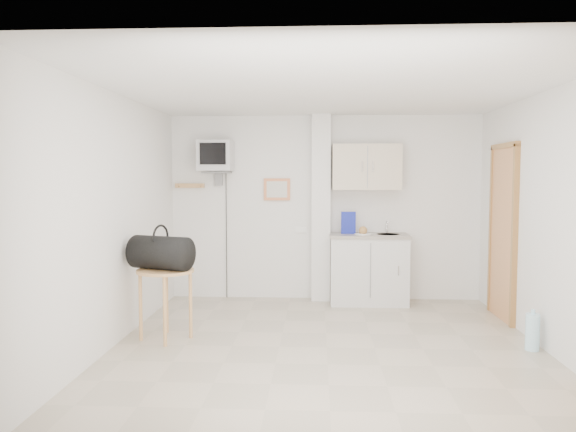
# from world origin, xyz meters

# --- Properties ---
(ground) EXTENTS (4.50, 4.50, 0.00)m
(ground) POSITION_xyz_m (0.00, 0.00, 0.00)
(ground) COLOR #B4A58E
(ground) RESTS_ON ground
(room_envelope) EXTENTS (4.24, 4.54, 2.55)m
(room_envelope) POSITION_xyz_m (0.24, 0.09, 1.54)
(room_envelope) COLOR white
(room_envelope) RESTS_ON ground
(kitchenette) EXTENTS (1.03, 0.58, 2.10)m
(kitchenette) POSITION_xyz_m (0.57, 2.00, 0.80)
(kitchenette) COLOR silver
(kitchenette) RESTS_ON ground
(crt_television) EXTENTS (0.44, 0.45, 2.15)m
(crt_television) POSITION_xyz_m (-1.45, 2.02, 1.94)
(crt_television) COLOR slate
(crt_television) RESTS_ON ground
(round_table) EXTENTS (0.58, 0.58, 0.73)m
(round_table) POSITION_xyz_m (-1.65, 0.20, 0.62)
(round_table) COLOR tan
(round_table) RESTS_ON ground
(duffel_bag) EXTENTS (0.70, 0.54, 0.46)m
(duffel_bag) POSITION_xyz_m (-1.69, 0.19, 0.90)
(duffel_bag) COLOR black
(duffel_bag) RESTS_ON round_table
(water_bottle) EXTENTS (0.13, 0.13, 0.40)m
(water_bottle) POSITION_xyz_m (1.98, 0.02, 0.18)
(water_bottle) COLOR #B6E6F9
(water_bottle) RESTS_ON ground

